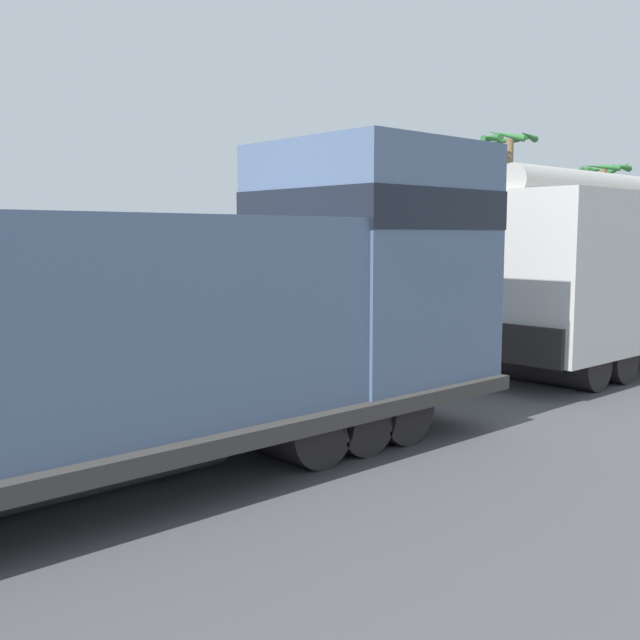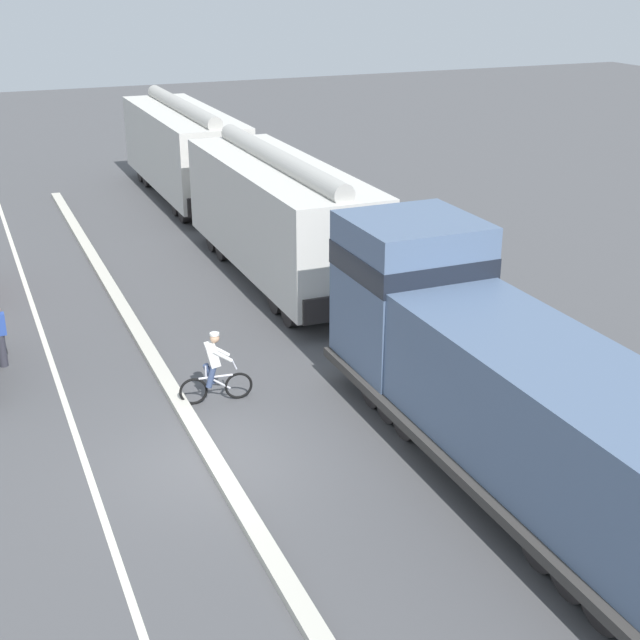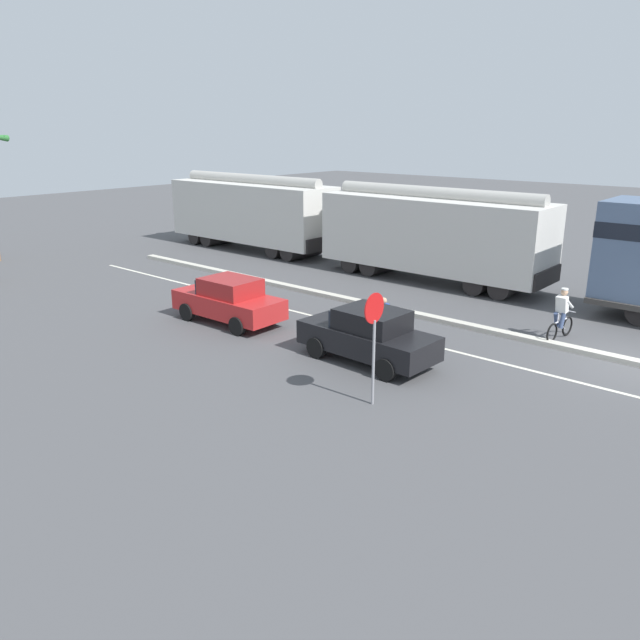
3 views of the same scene
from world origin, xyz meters
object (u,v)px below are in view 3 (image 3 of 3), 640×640
Objects in this scene: parked_car_black at (368,335)px; cyclist at (561,315)px; hopper_car_lead at (433,235)px; parked_car_red at (229,300)px; pedestrian_by_cars at (383,321)px; hopper_car_middle at (252,213)px; stop_sign at (374,327)px.

cyclist is at bearing -32.11° from parked_car_black.
cyclist is (-4.35, -7.41, -1.26)m from hopper_car_lead.
hopper_car_lead is 2.51× the size of parked_car_red.
parked_car_black is 2.49× the size of cyclist.
hopper_car_lead is at bearing -12.21° from parked_car_red.
hopper_car_middle is at bearing 59.94° from pedestrian_by_cars.
pedestrian_by_cars is (1.39, -5.64, 0.03)m from parked_car_red.
pedestrian_by_cars is (-4.36, 3.96, 0.03)m from cyclist.
cyclist is at bearing -42.21° from pedestrian_by_cars.
cyclist is 5.89m from pedestrian_by_cars.
hopper_car_lead is 6.54× the size of pedestrian_by_cars.
parked_car_red is at bearing 120.93° from cyclist.
hopper_car_middle is (0.00, 11.60, 0.00)m from hopper_car_lead.
hopper_car_lead is 10.82m from parked_car_black.
stop_sign is 1.78× the size of pedestrian_by_cars.
hopper_car_middle is 6.18× the size of cyclist.
parked_car_red is 1.47× the size of stop_sign.
pedestrian_by_cars is at bearing -76.18° from parked_car_red.
parked_car_black is 6.03m from parked_car_red.
hopper_car_lead is 11.60m from hopper_car_middle.
hopper_car_lead is at bearing 21.64° from pedestrian_by_cars.
hopper_car_lead reaches higher than cyclist.
pedestrian_by_cars is at bearing -158.36° from hopper_car_lead.
parked_car_black is (-10.03, -15.45, -1.26)m from hopper_car_middle.
parked_car_red is 5.81m from pedestrian_by_cars.
hopper_car_middle is 2.48× the size of parked_car_black.
stop_sign reaches higher than cyclist.
hopper_car_middle is 17.44m from pedestrian_by_cars.
hopper_car_middle is 19.55m from cyclist.
parked_car_red is at bearing -137.01° from hopper_car_middle.
cyclist reaches higher than parked_car_red.
parked_car_red is at bearing 90.68° from parked_car_black.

